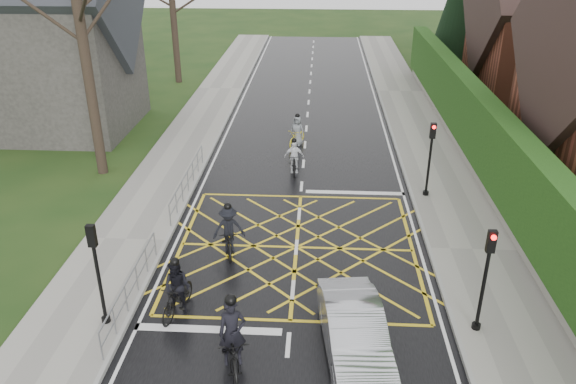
# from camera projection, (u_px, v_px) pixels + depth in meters

# --- Properties ---
(ground) EXTENTS (120.00, 120.00, 0.00)m
(ground) POSITION_uv_depth(u_px,v_px,m) (296.00, 247.00, 19.45)
(ground) COLOR black
(ground) RESTS_ON ground
(road) EXTENTS (9.00, 80.00, 0.01)m
(road) POSITION_uv_depth(u_px,v_px,m) (296.00, 247.00, 19.45)
(road) COLOR black
(road) RESTS_ON ground
(sidewalk_right) EXTENTS (3.00, 80.00, 0.15)m
(sidewalk_right) POSITION_uv_depth(u_px,v_px,m) (472.00, 251.00, 19.11)
(sidewalk_right) COLOR gray
(sidewalk_right) RESTS_ON ground
(sidewalk_left) EXTENTS (3.00, 80.00, 0.15)m
(sidewalk_left) POSITION_uv_depth(u_px,v_px,m) (126.00, 240.00, 19.73)
(sidewalk_left) COLOR gray
(sidewalk_left) RESTS_ON ground
(stone_wall) EXTENTS (0.50, 38.00, 0.70)m
(stone_wall) POSITION_uv_depth(u_px,v_px,m) (481.00, 174.00, 24.30)
(stone_wall) COLOR slate
(stone_wall) RESTS_ON ground
(hedge) EXTENTS (0.90, 38.00, 2.80)m
(hedge) POSITION_uv_depth(u_px,v_px,m) (487.00, 136.00, 23.55)
(hedge) COLOR #16360E
(hedge) RESTS_ON stone_wall
(house_far) EXTENTS (9.80, 8.80, 10.30)m
(house_far) POSITION_uv_depth(u_px,v_px,m) (560.00, 32.00, 33.01)
(house_far) COLOR brown
(house_far) RESTS_ON ground
(conifer) EXTENTS (4.60, 4.60, 10.00)m
(conifer) POSITION_uv_depth(u_px,v_px,m) (463.00, 3.00, 40.14)
(conifer) COLOR black
(conifer) RESTS_ON ground
(church) EXTENTS (8.80, 7.80, 11.00)m
(church) POSITION_uv_depth(u_px,v_px,m) (44.00, 36.00, 28.82)
(church) COLOR #2D2B28
(church) RESTS_ON ground
(railing_south) EXTENTS (0.05, 5.04, 1.03)m
(railing_south) POSITION_uv_depth(u_px,v_px,m) (131.00, 282.00, 16.21)
(railing_south) COLOR slate
(railing_south) RESTS_ON ground
(railing_north) EXTENTS (0.05, 6.04, 1.03)m
(railing_north) POSITION_uv_depth(u_px,v_px,m) (187.00, 177.00, 22.95)
(railing_north) COLOR slate
(railing_north) RESTS_ON ground
(traffic_light_ne) EXTENTS (0.24, 0.31, 3.21)m
(traffic_light_ne) POSITION_uv_depth(u_px,v_px,m) (430.00, 160.00, 22.25)
(traffic_light_ne) COLOR black
(traffic_light_ne) RESTS_ON ground
(traffic_light_se) EXTENTS (0.24, 0.31, 3.21)m
(traffic_light_se) POSITION_uv_depth(u_px,v_px,m) (484.00, 282.00, 14.69)
(traffic_light_se) COLOR black
(traffic_light_se) RESTS_ON ground
(traffic_light_sw) EXTENTS (0.24, 0.31, 3.21)m
(traffic_light_sw) POSITION_uv_depth(u_px,v_px,m) (99.00, 276.00, 14.95)
(traffic_light_sw) COLOR black
(traffic_light_sw) RESTS_ON ground
(cyclist_rear) EXTENTS (1.27, 2.28, 2.10)m
(cyclist_rear) POSITION_uv_depth(u_px,v_px,m) (232.00, 343.00, 14.00)
(cyclist_rear) COLOR black
(cyclist_rear) RESTS_ON ground
(cyclist_back) EXTENTS (0.95, 1.88, 1.81)m
(cyclist_back) POSITION_uv_depth(u_px,v_px,m) (177.00, 293.00, 15.92)
(cyclist_back) COLOR black
(cyclist_back) RESTS_ON ground
(cyclist_mid) EXTENTS (1.20, 1.98, 1.83)m
(cyclist_mid) POSITION_uv_depth(u_px,v_px,m) (229.00, 234.00, 18.94)
(cyclist_mid) COLOR black
(cyclist_mid) RESTS_ON ground
(cyclist_front) EXTENTS (0.90, 1.66, 1.63)m
(cyclist_front) POSITION_uv_depth(u_px,v_px,m) (294.00, 160.00, 25.03)
(cyclist_front) COLOR black
(cyclist_front) RESTS_ON ground
(cyclist_lead) EXTENTS (1.18, 1.78, 1.64)m
(cyclist_lead) POSITION_uv_depth(u_px,v_px,m) (297.00, 134.00, 28.19)
(cyclist_lead) COLOR #B3A215
(cyclist_lead) RESTS_ON ground
(car) EXTENTS (1.98, 4.36, 1.39)m
(car) POSITION_uv_depth(u_px,v_px,m) (354.00, 333.00, 14.35)
(car) COLOR #ADAFB5
(car) RESTS_ON ground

